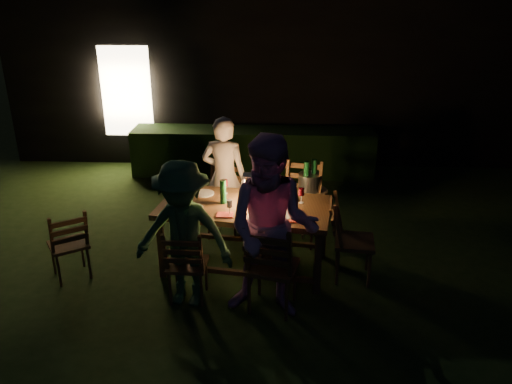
{
  "coord_description": "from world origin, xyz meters",
  "views": [
    {
      "loc": [
        -0.07,
        -4.66,
        3.08
      ],
      "look_at": [
        -0.31,
        0.75,
        0.86
      ],
      "focal_mm": 35.0,
      "sensor_mm": 36.0,
      "label": 1
    }
  ],
  "objects_px": {
    "chair_spare": "(71,256)",
    "lantern": "(250,191)",
    "chair_end": "(352,254)",
    "person_opp_left": "(183,235)",
    "bottle_bucket_a": "(306,179)",
    "chair_far_left": "(224,214)",
    "side_table": "(309,195)",
    "chair_near_left": "(188,277)",
    "chair_far_right": "(300,218)",
    "chair_near_right": "(272,282)",
    "dining_table": "(245,211)",
    "bottle_table": "(223,192)",
    "person_house_side": "(224,177)",
    "bottle_bucket_b": "(314,177)",
    "person_opp_right": "(272,229)",
    "ice_bucket": "(310,182)"
  },
  "relations": [
    {
      "from": "chair_far_right",
      "to": "person_opp_left",
      "type": "distance_m",
      "value": 1.94
    },
    {
      "from": "chair_spare",
      "to": "bottle_bucket_b",
      "type": "bearing_deg",
      "value": -10.07
    },
    {
      "from": "chair_spare",
      "to": "bottle_bucket_a",
      "type": "height_order",
      "value": "bottle_bucket_a"
    },
    {
      "from": "chair_near_right",
      "to": "bottle_bucket_b",
      "type": "height_order",
      "value": "chair_near_right"
    },
    {
      "from": "chair_end",
      "to": "chair_spare",
      "type": "xyz_separation_m",
      "value": [
        -3.17,
        -0.14,
        -0.03
      ]
    },
    {
      "from": "person_opp_left",
      "to": "bottle_table",
      "type": "bearing_deg",
      "value": 76.29
    },
    {
      "from": "dining_table",
      "to": "chair_spare",
      "type": "relative_size",
      "value": 2.28
    },
    {
      "from": "dining_table",
      "to": "chair_near_right",
      "type": "bearing_deg",
      "value": -59.88
    },
    {
      "from": "dining_table",
      "to": "chair_end",
      "type": "distance_m",
      "value": 1.3
    },
    {
      "from": "chair_near_left",
      "to": "chair_spare",
      "type": "relative_size",
      "value": 1.0
    },
    {
      "from": "chair_end",
      "to": "lantern",
      "type": "distance_m",
      "value": 1.35
    },
    {
      "from": "chair_far_left",
      "to": "person_opp_right",
      "type": "distance_m",
      "value": 1.94
    },
    {
      "from": "chair_end",
      "to": "person_opp_left",
      "type": "xyz_separation_m",
      "value": [
        -1.78,
        -0.56,
        0.48
      ]
    },
    {
      "from": "chair_far_left",
      "to": "side_table",
      "type": "xyz_separation_m",
      "value": [
        1.12,
        0.04,
        0.28
      ]
    },
    {
      "from": "person_house_side",
      "to": "lantern",
      "type": "xyz_separation_m",
      "value": [
        0.38,
        -0.84,
        0.16
      ]
    },
    {
      "from": "person_opp_left",
      "to": "lantern",
      "type": "xyz_separation_m",
      "value": [
        0.62,
        0.79,
        0.18
      ]
    },
    {
      "from": "ice_bucket",
      "to": "bottle_bucket_b",
      "type": "height_order",
      "value": "bottle_bucket_b"
    },
    {
      "from": "chair_near_left",
      "to": "bottle_table",
      "type": "bearing_deg",
      "value": 68.35
    },
    {
      "from": "chair_far_right",
      "to": "person_house_side",
      "type": "distance_m",
      "value": 1.11
    },
    {
      "from": "chair_end",
      "to": "side_table",
      "type": "distance_m",
      "value": 1.17
    },
    {
      "from": "person_opp_left",
      "to": "side_table",
      "type": "xyz_separation_m",
      "value": [
        1.35,
        1.61,
        -0.22
      ]
    },
    {
      "from": "chair_far_right",
      "to": "person_opp_left",
      "type": "bearing_deg",
      "value": 62.14
    },
    {
      "from": "chair_end",
      "to": "chair_far_right",
      "type": "bearing_deg",
      "value": -141.03
    },
    {
      "from": "lantern",
      "to": "person_house_side",
      "type": "bearing_deg",
      "value": 114.37
    },
    {
      "from": "chair_far_left",
      "to": "dining_table",
      "type": "bearing_deg",
      "value": 117.31
    },
    {
      "from": "chair_end",
      "to": "person_opp_left",
      "type": "bearing_deg",
      "value": -66.26
    },
    {
      "from": "chair_far_left",
      "to": "lantern",
      "type": "height_order",
      "value": "lantern"
    },
    {
      "from": "person_opp_left",
      "to": "bottle_bucket_a",
      "type": "distance_m",
      "value": 2.04
    },
    {
      "from": "chair_far_left",
      "to": "person_opp_left",
      "type": "height_order",
      "value": "person_opp_left"
    },
    {
      "from": "chair_far_left",
      "to": "ice_bucket",
      "type": "xyz_separation_m",
      "value": [
        1.12,
        0.04,
        0.46
      ]
    },
    {
      "from": "chair_far_left",
      "to": "bottle_bucket_a",
      "type": "distance_m",
      "value": 1.18
    },
    {
      "from": "chair_near_left",
      "to": "lantern",
      "type": "bearing_deg",
      "value": 51.47
    },
    {
      "from": "person_opp_right",
      "to": "person_opp_left",
      "type": "height_order",
      "value": "person_opp_right"
    },
    {
      "from": "chair_spare",
      "to": "person_opp_left",
      "type": "xyz_separation_m",
      "value": [
        1.39,
        -0.42,
        0.51
      ]
    },
    {
      "from": "dining_table",
      "to": "chair_near_left",
      "type": "bearing_deg",
      "value": -120.23
    },
    {
      "from": "person_house_side",
      "to": "person_opp_right",
      "type": "bearing_deg",
      "value": 118.76
    },
    {
      "from": "chair_near_right",
      "to": "chair_end",
      "type": "bearing_deg",
      "value": 50.42
    },
    {
      "from": "person_house_side",
      "to": "bottle_bucket_b",
      "type": "height_order",
      "value": "person_house_side"
    },
    {
      "from": "lantern",
      "to": "side_table",
      "type": "relative_size",
      "value": 0.54
    },
    {
      "from": "chair_end",
      "to": "ice_bucket",
      "type": "relative_size",
      "value": 3.36
    },
    {
      "from": "chair_spare",
      "to": "lantern",
      "type": "bearing_deg",
      "value": -23.6
    },
    {
      "from": "chair_near_left",
      "to": "person_opp_right",
      "type": "xyz_separation_m",
      "value": [
        0.88,
        -0.19,
        0.66
      ]
    },
    {
      "from": "person_opp_left",
      "to": "lantern",
      "type": "bearing_deg",
      "value": 60.11
    },
    {
      "from": "dining_table",
      "to": "bottle_bucket_a",
      "type": "bearing_deg",
      "value": 57.08
    },
    {
      "from": "bottle_bucket_a",
      "to": "chair_far_left",
      "type": "bearing_deg",
      "value": -179.97
    },
    {
      "from": "chair_near_right",
      "to": "chair_spare",
      "type": "relative_size",
      "value": 1.18
    },
    {
      "from": "bottle_bucket_a",
      "to": "chair_near_right",
      "type": "bearing_deg",
      "value": -103.81
    },
    {
      "from": "chair_near_left",
      "to": "bottle_bucket_a",
      "type": "xyz_separation_m",
      "value": [
        1.29,
        1.52,
        0.53
      ]
    },
    {
      "from": "person_opp_right",
      "to": "bottle_bucket_b",
      "type": "distance_m",
      "value": 1.86
    },
    {
      "from": "dining_table",
      "to": "ice_bucket",
      "type": "distance_m",
      "value": 1.17
    }
  ]
}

